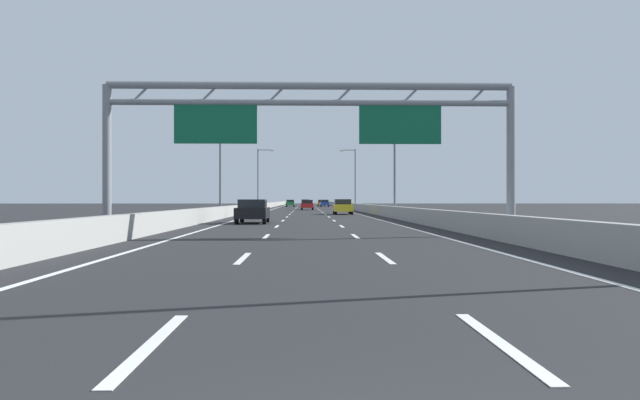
# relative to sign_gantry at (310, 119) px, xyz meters

# --- Properties ---
(ground_plane) EXTENTS (260.00, 260.00, 0.00)m
(ground_plane) POSITION_rel_sign_gantry_xyz_m (0.02, 77.95, -4.84)
(ground_plane) COLOR #262628
(lane_dash_left_0) EXTENTS (0.16, 3.00, 0.01)m
(lane_dash_left_0) POSITION_rel_sign_gantry_xyz_m (-1.78, -18.55, -4.83)
(lane_dash_left_0) COLOR white
(lane_dash_left_0) RESTS_ON ground_plane
(lane_dash_left_1) EXTENTS (0.16, 3.00, 0.01)m
(lane_dash_left_1) POSITION_rel_sign_gantry_xyz_m (-1.78, -9.55, -4.83)
(lane_dash_left_1) COLOR white
(lane_dash_left_1) RESTS_ON ground_plane
(lane_dash_left_2) EXTENTS (0.16, 3.00, 0.01)m
(lane_dash_left_2) POSITION_rel_sign_gantry_xyz_m (-1.78, -0.55, -4.83)
(lane_dash_left_2) COLOR white
(lane_dash_left_2) RESTS_ON ground_plane
(lane_dash_left_3) EXTENTS (0.16, 3.00, 0.01)m
(lane_dash_left_3) POSITION_rel_sign_gantry_xyz_m (-1.78, 8.45, -4.83)
(lane_dash_left_3) COLOR white
(lane_dash_left_3) RESTS_ON ground_plane
(lane_dash_left_4) EXTENTS (0.16, 3.00, 0.01)m
(lane_dash_left_4) POSITION_rel_sign_gantry_xyz_m (-1.78, 17.45, -4.83)
(lane_dash_left_4) COLOR white
(lane_dash_left_4) RESTS_ON ground_plane
(lane_dash_left_5) EXTENTS (0.16, 3.00, 0.01)m
(lane_dash_left_5) POSITION_rel_sign_gantry_xyz_m (-1.78, 26.45, -4.83)
(lane_dash_left_5) COLOR white
(lane_dash_left_5) RESTS_ON ground_plane
(lane_dash_left_6) EXTENTS (0.16, 3.00, 0.01)m
(lane_dash_left_6) POSITION_rel_sign_gantry_xyz_m (-1.78, 35.45, -4.83)
(lane_dash_left_6) COLOR white
(lane_dash_left_6) RESTS_ON ground_plane
(lane_dash_left_7) EXTENTS (0.16, 3.00, 0.01)m
(lane_dash_left_7) POSITION_rel_sign_gantry_xyz_m (-1.78, 44.45, -4.83)
(lane_dash_left_7) COLOR white
(lane_dash_left_7) RESTS_ON ground_plane
(lane_dash_left_8) EXTENTS (0.16, 3.00, 0.01)m
(lane_dash_left_8) POSITION_rel_sign_gantry_xyz_m (-1.78, 53.45, -4.83)
(lane_dash_left_8) COLOR white
(lane_dash_left_8) RESTS_ON ground_plane
(lane_dash_left_9) EXTENTS (0.16, 3.00, 0.01)m
(lane_dash_left_9) POSITION_rel_sign_gantry_xyz_m (-1.78, 62.45, -4.83)
(lane_dash_left_9) COLOR white
(lane_dash_left_9) RESTS_ON ground_plane
(lane_dash_left_10) EXTENTS (0.16, 3.00, 0.01)m
(lane_dash_left_10) POSITION_rel_sign_gantry_xyz_m (-1.78, 71.45, -4.83)
(lane_dash_left_10) COLOR white
(lane_dash_left_10) RESTS_ON ground_plane
(lane_dash_left_11) EXTENTS (0.16, 3.00, 0.01)m
(lane_dash_left_11) POSITION_rel_sign_gantry_xyz_m (-1.78, 80.45, -4.83)
(lane_dash_left_11) COLOR white
(lane_dash_left_11) RESTS_ON ground_plane
(lane_dash_left_12) EXTENTS (0.16, 3.00, 0.01)m
(lane_dash_left_12) POSITION_rel_sign_gantry_xyz_m (-1.78, 89.45, -4.83)
(lane_dash_left_12) COLOR white
(lane_dash_left_12) RESTS_ON ground_plane
(lane_dash_left_13) EXTENTS (0.16, 3.00, 0.01)m
(lane_dash_left_13) POSITION_rel_sign_gantry_xyz_m (-1.78, 98.45, -4.83)
(lane_dash_left_13) COLOR white
(lane_dash_left_13) RESTS_ON ground_plane
(lane_dash_left_14) EXTENTS (0.16, 3.00, 0.01)m
(lane_dash_left_14) POSITION_rel_sign_gantry_xyz_m (-1.78, 107.45, -4.83)
(lane_dash_left_14) COLOR white
(lane_dash_left_14) RESTS_ON ground_plane
(lane_dash_left_15) EXTENTS (0.16, 3.00, 0.01)m
(lane_dash_left_15) POSITION_rel_sign_gantry_xyz_m (-1.78, 116.45, -4.83)
(lane_dash_left_15) COLOR white
(lane_dash_left_15) RESTS_ON ground_plane
(lane_dash_left_16) EXTENTS (0.16, 3.00, 0.01)m
(lane_dash_left_16) POSITION_rel_sign_gantry_xyz_m (-1.78, 125.45, -4.83)
(lane_dash_left_16) COLOR white
(lane_dash_left_16) RESTS_ON ground_plane
(lane_dash_left_17) EXTENTS (0.16, 3.00, 0.01)m
(lane_dash_left_17) POSITION_rel_sign_gantry_xyz_m (-1.78, 134.45, -4.83)
(lane_dash_left_17) COLOR white
(lane_dash_left_17) RESTS_ON ground_plane
(lane_dash_right_0) EXTENTS (0.16, 3.00, 0.01)m
(lane_dash_right_0) POSITION_rel_sign_gantry_xyz_m (1.82, -18.55, -4.83)
(lane_dash_right_0) COLOR white
(lane_dash_right_0) RESTS_ON ground_plane
(lane_dash_right_1) EXTENTS (0.16, 3.00, 0.01)m
(lane_dash_right_1) POSITION_rel_sign_gantry_xyz_m (1.82, -9.55, -4.83)
(lane_dash_right_1) COLOR white
(lane_dash_right_1) RESTS_ON ground_plane
(lane_dash_right_2) EXTENTS (0.16, 3.00, 0.01)m
(lane_dash_right_2) POSITION_rel_sign_gantry_xyz_m (1.82, -0.55, -4.83)
(lane_dash_right_2) COLOR white
(lane_dash_right_2) RESTS_ON ground_plane
(lane_dash_right_3) EXTENTS (0.16, 3.00, 0.01)m
(lane_dash_right_3) POSITION_rel_sign_gantry_xyz_m (1.82, 8.45, -4.83)
(lane_dash_right_3) COLOR white
(lane_dash_right_3) RESTS_ON ground_plane
(lane_dash_right_4) EXTENTS (0.16, 3.00, 0.01)m
(lane_dash_right_4) POSITION_rel_sign_gantry_xyz_m (1.82, 17.45, -4.83)
(lane_dash_right_4) COLOR white
(lane_dash_right_4) RESTS_ON ground_plane
(lane_dash_right_5) EXTENTS (0.16, 3.00, 0.01)m
(lane_dash_right_5) POSITION_rel_sign_gantry_xyz_m (1.82, 26.45, -4.83)
(lane_dash_right_5) COLOR white
(lane_dash_right_5) RESTS_ON ground_plane
(lane_dash_right_6) EXTENTS (0.16, 3.00, 0.01)m
(lane_dash_right_6) POSITION_rel_sign_gantry_xyz_m (1.82, 35.45, -4.83)
(lane_dash_right_6) COLOR white
(lane_dash_right_6) RESTS_ON ground_plane
(lane_dash_right_7) EXTENTS (0.16, 3.00, 0.01)m
(lane_dash_right_7) POSITION_rel_sign_gantry_xyz_m (1.82, 44.45, -4.83)
(lane_dash_right_7) COLOR white
(lane_dash_right_7) RESTS_ON ground_plane
(lane_dash_right_8) EXTENTS (0.16, 3.00, 0.01)m
(lane_dash_right_8) POSITION_rel_sign_gantry_xyz_m (1.82, 53.45, -4.83)
(lane_dash_right_8) COLOR white
(lane_dash_right_8) RESTS_ON ground_plane
(lane_dash_right_9) EXTENTS (0.16, 3.00, 0.01)m
(lane_dash_right_9) POSITION_rel_sign_gantry_xyz_m (1.82, 62.45, -4.83)
(lane_dash_right_9) COLOR white
(lane_dash_right_9) RESTS_ON ground_plane
(lane_dash_right_10) EXTENTS (0.16, 3.00, 0.01)m
(lane_dash_right_10) POSITION_rel_sign_gantry_xyz_m (1.82, 71.45, -4.83)
(lane_dash_right_10) COLOR white
(lane_dash_right_10) RESTS_ON ground_plane
(lane_dash_right_11) EXTENTS (0.16, 3.00, 0.01)m
(lane_dash_right_11) POSITION_rel_sign_gantry_xyz_m (1.82, 80.45, -4.83)
(lane_dash_right_11) COLOR white
(lane_dash_right_11) RESTS_ON ground_plane
(lane_dash_right_12) EXTENTS (0.16, 3.00, 0.01)m
(lane_dash_right_12) POSITION_rel_sign_gantry_xyz_m (1.82, 89.45, -4.83)
(lane_dash_right_12) COLOR white
(lane_dash_right_12) RESTS_ON ground_plane
(lane_dash_right_13) EXTENTS (0.16, 3.00, 0.01)m
(lane_dash_right_13) POSITION_rel_sign_gantry_xyz_m (1.82, 98.45, -4.83)
(lane_dash_right_13) COLOR white
(lane_dash_right_13) RESTS_ON ground_plane
(lane_dash_right_14) EXTENTS (0.16, 3.00, 0.01)m
(lane_dash_right_14) POSITION_rel_sign_gantry_xyz_m (1.82, 107.45, -4.83)
(lane_dash_right_14) COLOR white
(lane_dash_right_14) RESTS_ON ground_plane
(lane_dash_right_15) EXTENTS (0.16, 3.00, 0.01)m
(lane_dash_right_15) POSITION_rel_sign_gantry_xyz_m (1.82, 116.45, -4.83)
(lane_dash_right_15) COLOR white
(lane_dash_right_15) RESTS_ON ground_plane
(lane_dash_right_16) EXTENTS (0.16, 3.00, 0.01)m
(lane_dash_right_16) POSITION_rel_sign_gantry_xyz_m (1.82, 125.45, -4.83)
(lane_dash_right_16) COLOR white
(lane_dash_right_16) RESTS_ON ground_plane
(lane_dash_right_17) EXTENTS (0.16, 3.00, 0.01)m
(lane_dash_right_17) POSITION_rel_sign_gantry_xyz_m (1.82, 134.45, -4.83)
(lane_dash_right_17) COLOR white
(lane_dash_right_17) RESTS_ON ground_plane
(edge_line_left) EXTENTS (0.16, 176.00, 0.01)m
(edge_line_left) POSITION_rel_sign_gantry_xyz_m (-5.23, 65.95, -4.83)
(edge_line_left) COLOR white
(edge_line_left) RESTS_ON ground_plane
(edge_line_right) EXTENTS (0.16, 176.00, 0.01)m
(edge_line_right) POSITION_rel_sign_gantry_xyz_m (5.27, 65.95, -4.83)
(edge_line_right) COLOR white
(edge_line_right) RESTS_ON ground_plane
(barrier_left) EXTENTS (0.45, 220.00, 0.95)m
(barrier_left) POSITION_rel_sign_gantry_xyz_m (-6.88, 87.95, -4.36)
(barrier_left) COLOR #9E9E99
(barrier_left) RESTS_ON ground_plane
(barrier_right) EXTENTS (0.45, 220.00, 0.95)m
(barrier_right) POSITION_rel_sign_gantry_xyz_m (6.92, 87.95, -4.36)
(barrier_right) COLOR #9E9E99
(barrier_right) RESTS_ON ground_plane
(sign_gantry) EXTENTS (17.06, 0.36, 6.36)m
(sign_gantry) POSITION_rel_sign_gantry_xyz_m (0.00, 0.00, 0.00)
(sign_gantry) COLOR gray
(sign_gantry) RESTS_ON ground_plane
(streetlamp_left_mid) EXTENTS (2.58, 0.28, 9.50)m
(streetlamp_left_mid) POSITION_rel_sign_gantry_xyz_m (-7.44, 28.12, 0.56)
(streetlamp_left_mid) COLOR slate
(streetlamp_left_mid) RESTS_ON ground_plane
(streetlamp_right_mid) EXTENTS (2.58, 0.28, 9.50)m
(streetlamp_right_mid) POSITION_rel_sign_gantry_xyz_m (7.49, 28.12, 0.56)
(streetlamp_right_mid) COLOR slate
(streetlamp_right_mid) RESTS_ON ground_plane
(streetlamp_left_far) EXTENTS (2.58, 0.28, 9.50)m
(streetlamp_left_far) POSITION_rel_sign_gantry_xyz_m (-7.44, 70.05, 0.56)
(streetlamp_left_far) COLOR slate
(streetlamp_left_far) RESTS_ON ground_plane
(streetlamp_right_far) EXTENTS (2.58, 0.28, 9.50)m
(streetlamp_right_far) POSITION_rel_sign_gantry_xyz_m (7.49, 70.05, 0.56)
(streetlamp_right_far) COLOR slate
(streetlamp_right_far) RESTS_ON ground_plane
(black_car) EXTENTS (1.90, 4.26, 1.50)m
(black_car) POSITION_rel_sign_gantry_xyz_m (-3.51, 13.06, -4.07)
(black_car) COLOR black
(black_car) RESTS_ON ground_plane
(red_car) EXTENTS (1.77, 4.28, 1.46)m
(red_car) POSITION_rel_sign_gantry_xyz_m (0.08, 62.13, -4.10)
(red_car) COLOR red
(red_car) RESTS_ON ground_plane
(silver_car) EXTENTS (1.87, 4.30, 1.53)m
(silver_car) POSITION_rel_sign_gantry_xyz_m (-0.19, 105.00, -4.07)
(silver_car) COLOR #A8ADB2
(silver_car) RESTS_ON ground_plane
(yellow_car) EXTENTS (1.81, 4.34, 1.53)m
(yellow_car) POSITION_rel_sign_gantry_xyz_m (3.59, 35.69, -4.06)
(yellow_car) COLOR yellow
(yellow_car) RESTS_ON ground_plane
(blue_car) EXTENTS (1.76, 4.12, 1.47)m
(blue_car) POSITION_rel_sign_gantry_xyz_m (3.83, 100.07, -4.09)
(blue_car) COLOR #2347AD
(blue_car) RESTS_ON ground_plane
(green_car) EXTENTS (1.78, 4.58, 1.47)m
(green_car) POSITION_rel_sign_gantry_xyz_m (-3.41, 102.63, -4.08)
(green_car) COLOR #1E7A38
(green_car) RESTS_ON ground_plane
(orange_car) EXTENTS (1.76, 4.36, 1.47)m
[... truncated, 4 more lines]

